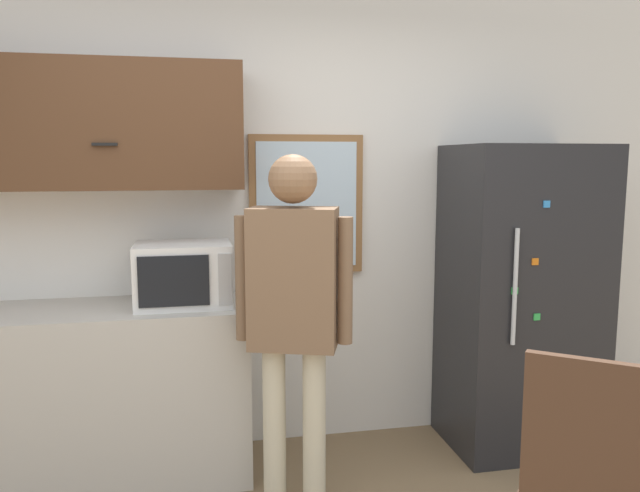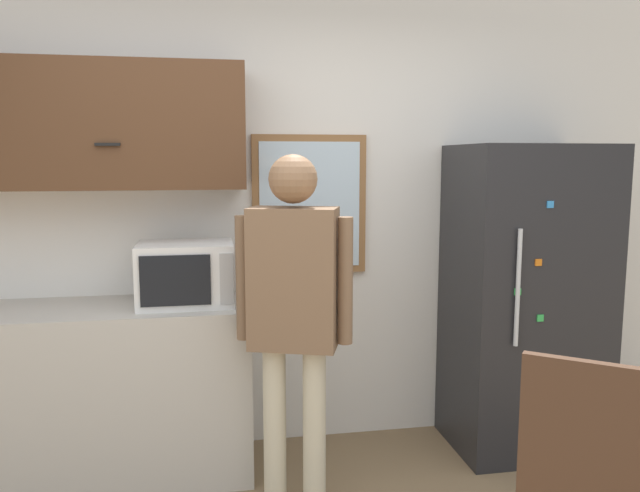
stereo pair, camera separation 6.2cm
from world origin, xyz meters
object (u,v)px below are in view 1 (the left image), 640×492
refrigerator (521,298)px  chair (583,477)px  person (293,298)px  microwave (184,274)px

refrigerator → chair: bearing=-110.3°
person → chair: (0.90, -0.94, -0.50)m
microwave → chair: (1.41, -1.39, -0.55)m
microwave → person: 0.68m
person → microwave: bearing=157.4°
microwave → person: bearing=-41.6°
person → chair: size_ratio=1.68×
refrigerator → person: bearing=-163.3°
refrigerator → chair: (-0.50, -1.36, -0.34)m
microwave → refrigerator: (1.91, -0.03, -0.21)m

